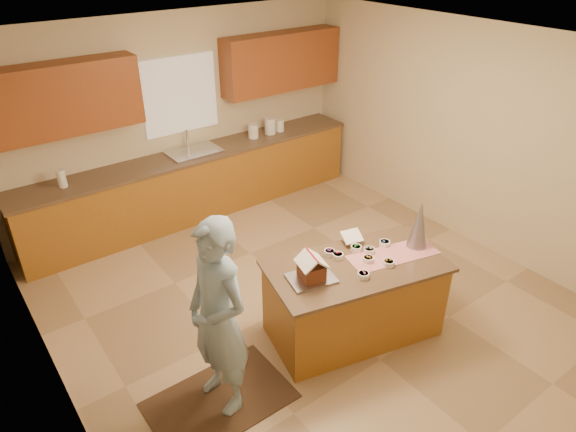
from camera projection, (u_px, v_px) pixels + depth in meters
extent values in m
plane|color=tan|center=(306.00, 299.00, 5.67)|extent=(5.50, 5.50, 0.00)
plane|color=silver|center=(312.00, 47.00, 4.34)|extent=(5.50, 5.50, 0.00)
plane|color=beige|center=(181.00, 116.00, 6.92)|extent=(5.50, 5.50, 0.00)
plane|color=beige|center=(38.00, 283.00, 3.71)|extent=(5.50, 5.50, 0.00)
plane|color=beige|center=(467.00, 135.00, 6.31)|extent=(5.50, 5.50, 0.00)
plane|color=gray|center=(78.00, 357.00, 3.21)|extent=(0.00, 2.50, 2.50)
cube|color=white|center=(180.00, 95.00, 6.75)|extent=(1.05, 0.03, 1.00)
cube|color=#9B5520|center=(197.00, 185.00, 7.16)|extent=(4.80, 0.60, 0.88)
cube|color=brown|center=(195.00, 154.00, 6.94)|extent=(4.85, 0.63, 0.04)
cube|color=#9E4B22|center=(57.00, 100.00, 5.72)|extent=(1.85, 0.35, 0.80)
cube|color=#9E4B22|center=(281.00, 62.00, 7.33)|extent=(1.85, 0.35, 0.80)
cube|color=silver|center=(195.00, 155.00, 6.94)|extent=(0.70, 0.45, 0.12)
cylinder|color=silver|center=(187.00, 139.00, 6.98)|extent=(0.03, 0.03, 0.28)
cube|color=#9B5520|center=(354.00, 300.00, 5.03)|extent=(1.76, 1.16, 0.79)
cube|color=brown|center=(357.00, 266.00, 4.83)|extent=(1.85, 1.25, 0.04)
cube|color=red|center=(393.00, 255.00, 4.96)|extent=(0.95, 0.52, 0.01)
cube|color=silver|center=(311.00, 278.00, 4.61)|extent=(0.47, 0.39, 0.02)
cube|color=white|center=(352.00, 236.00, 5.10)|extent=(0.23, 0.20, 0.08)
cone|color=#B5B8C2|center=(419.00, 225.00, 4.97)|extent=(0.24, 0.24, 0.49)
cube|color=black|center=(220.00, 400.00, 4.46)|extent=(1.20, 0.78, 0.01)
imported|color=#93B5D0|center=(218.00, 319.00, 4.05)|extent=(0.50, 0.69, 1.77)
cylinder|color=white|center=(253.00, 131.00, 7.37)|extent=(0.14, 0.14, 0.20)
cylinder|color=white|center=(270.00, 126.00, 7.52)|extent=(0.16, 0.16, 0.23)
cylinder|color=white|center=(280.00, 125.00, 7.62)|extent=(0.13, 0.13, 0.18)
cylinder|color=white|center=(62.00, 178.00, 5.98)|extent=(0.10, 0.10, 0.22)
cube|color=#5C2B18|center=(312.00, 271.00, 4.57)|extent=(0.24, 0.26, 0.14)
cube|color=white|center=(306.00, 261.00, 4.49)|extent=(0.19, 0.27, 0.11)
cube|color=white|center=(318.00, 258.00, 4.53)|extent=(0.19, 0.27, 0.11)
cylinder|color=red|center=(312.00, 255.00, 4.48)|extent=(0.08, 0.25, 0.02)
cylinder|color=orange|center=(368.00, 259.00, 4.85)|extent=(0.11, 0.11, 0.05)
cylinder|color=#DF2748|center=(338.00, 256.00, 4.90)|extent=(0.11, 0.11, 0.05)
cylinder|color=silver|center=(369.00, 251.00, 4.98)|extent=(0.11, 0.11, 0.05)
cylinder|color=#7F2E8A|center=(330.00, 253.00, 4.95)|extent=(0.11, 0.11, 0.05)
cylinder|color=#314DBA|center=(385.00, 243.00, 5.09)|extent=(0.11, 0.11, 0.05)
cylinder|color=orange|center=(389.00, 263.00, 4.79)|extent=(0.11, 0.11, 0.05)
cylinder|color=#DB688F|center=(363.00, 275.00, 4.63)|extent=(0.11, 0.11, 0.05)
cylinder|color=green|center=(356.00, 248.00, 5.01)|extent=(0.11, 0.11, 0.05)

